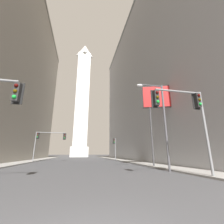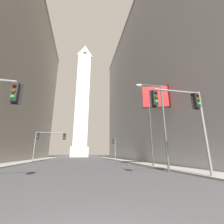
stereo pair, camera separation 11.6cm
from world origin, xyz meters
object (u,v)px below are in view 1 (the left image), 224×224
object	(u,v)px
traffic_light_near_right	(187,110)
billboard_sign	(163,99)
traffic_light_mid_left	(46,139)
street_lamp	(161,116)
traffic_light_mid_right	(115,145)
obelisk	(82,98)

from	to	relation	value
traffic_light_near_right	billboard_sign	bearing A→B (deg)	68.19
traffic_light_mid_left	street_lamp	xyz separation A→B (m)	(14.19, -18.65, 0.87)
traffic_light_mid_left	traffic_light_near_right	xyz separation A→B (m)	(13.95, -22.73, 0.29)
traffic_light_near_right	billboard_sign	size ratio (longest dim) A/B	0.58
traffic_light_near_right	traffic_light_mid_right	world-z (taller)	traffic_light_near_right
obelisk	billboard_sign	distance (m)	60.27
traffic_light_mid_right	street_lamp	world-z (taller)	street_lamp
street_lamp	traffic_light_mid_left	bearing A→B (deg)	127.27
traffic_light_near_right	traffic_light_mid_right	bearing A→B (deg)	88.71
traffic_light_mid_left	street_lamp	distance (m)	23.46
obelisk	street_lamp	bearing A→B (deg)	-82.73
street_lamp	traffic_light_near_right	bearing A→B (deg)	-93.35
billboard_sign	traffic_light_mid_left	bearing A→B (deg)	139.32
traffic_light_mid_left	traffic_light_mid_right	size ratio (longest dim) A/B	1.13
traffic_light_mid_left	traffic_light_near_right	world-z (taller)	traffic_light_near_right
billboard_sign	traffic_light_mid_right	bearing A→B (deg)	98.35
obelisk	traffic_light_mid_right	distance (m)	46.42
traffic_light_mid_right	street_lamp	bearing A→B (deg)	-90.90
traffic_light_near_right	traffic_light_mid_left	bearing A→B (deg)	121.54
traffic_light_mid_left	billboard_sign	distance (m)	23.02
traffic_light_mid_right	street_lamp	xyz separation A→B (m)	(-0.34, -21.73, 1.84)
traffic_light_mid_left	street_lamp	world-z (taller)	street_lamp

